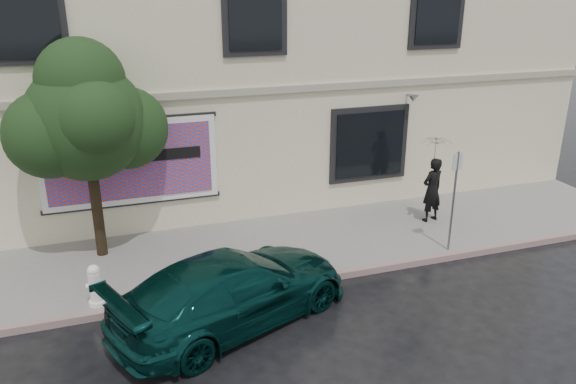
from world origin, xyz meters
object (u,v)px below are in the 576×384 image
object	(u,v)px
car	(233,289)
fire_hydrant	(95,285)
pedestrian	(432,190)
street_tree	(86,122)

from	to	relation	value
car	fire_hydrant	xyz separation A→B (m)	(-2.48, 1.22, -0.13)
car	pedestrian	world-z (taller)	pedestrian
fire_hydrant	street_tree	bearing A→B (deg)	74.84
car	fire_hydrant	distance (m)	2.77
street_tree	fire_hydrant	size ratio (longest dim) A/B	5.19
car	street_tree	xyz separation A→B (m)	(-2.34, 3.49, 2.62)
pedestrian	fire_hydrant	distance (m)	8.67
street_tree	fire_hydrant	xyz separation A→B (m)	(-0.14, -2.27, -2.75)
car	pedestrian	bearing A→B (deg)	-87.90
street_tree	fire_hydrant	world-z (taller)	street_tree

